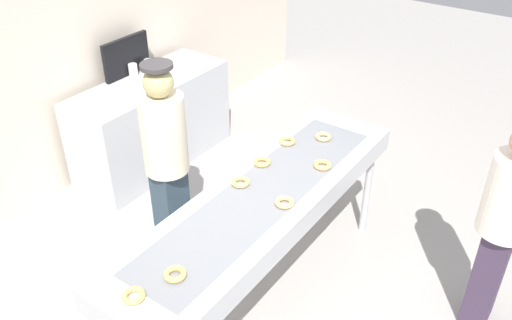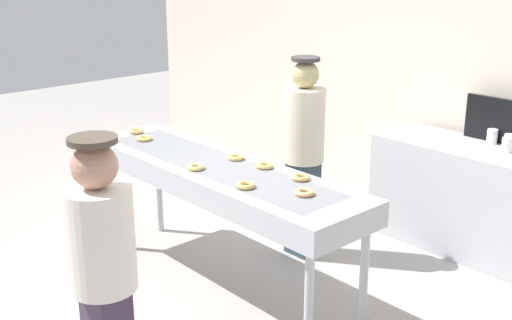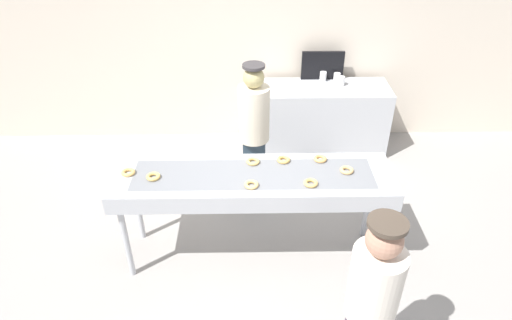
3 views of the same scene
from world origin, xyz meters
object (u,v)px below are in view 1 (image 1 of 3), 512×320
(glazed_donut_5, at_px, (175,274))
(paper_cup_0, at_px, (149,65))
(glazed_donut_1, at_px, (322,165))
(glazed_donut_4, at_px, (284,202))
(paper_cup_1, at_px, (133,70))
(menu_display, at_px, (126,57))
(glazed_donut_2, at_px, (133,296))
(glazed_donut_7, at_px, (240,182))
(fryer_conveyor, at_px, (263,204))
(glazed_donut_3, at_px, (262,162))
(glazed_donut_6, at_px, (323,137))
(glazed_donut_0, at_px, (287,141))
(customer_waiting, at_px, (506,217))
(prep_counter, at_px, (153,123))
(worker_baker, at_px, (166,156))
(paper_cup_2, at_px, (160,67))

(glazed_donut_5, height_order, paper_cup_0, paper_cup_0)
(glazed_donut_1, relative_size, glazed_donut_4, 1.00)
(paper_cup_1, xyz_separation_m, menu_display, (-0.01, 0.06, 0.13))
(glazed_donut_2, relative_size, glazed_donut_7, 1.00)
(glazed_donut_1, distance_m, paper_cup_0, 2.37)
(fryer_conveyor, relative_size, menu_display, 4.60)
(glazed_donut_2, height_order, glazed_donut_3, same)
(glazed_donut_5, distance_m, menu_display, 2.90)
(glazed_donut_6, relative_size, paper_cup_1, 1.02)
(glazed_donut_5, bearing_deg, glazed_donut_3, 12.04)
(fryer_conveyor, xyz_separation_m, glazed_donut_0, (0.63, 0.21, 0.10))
(glazed_donut_7, xyz_separation_m, customer_waiting, (0.76, -1.52, -0.08))
(glazed_donut_5, height_order, prep_counter, glazed_donut_5)
(glazed_donut_0, bearing_deg, glazed_donut_3, -178.44)
(worker_baker, distance_m, paper_cup_0, 1.66)
(glazed_donut_0, relative_size, glazed_donut_4, 1.00)
(glazed_donut_4, xyz_separation_m, prep_counter, (0.94, 2.15, -0.54))
(glazed_donut_3, relative_size, customer_waiting, 0.08)
(fryer_conveyor, height_order, paper_cup_2, paper_cup_2)
(glazed_donut_1, height_order, worker_baker, worker_baker)
(glazed_donut_7, height_order, customer_waiting, customer_waiting)
(glazed_donut_3, bearing_deg, glazed_donut_5, -167.96)
(fryer_conveyor, bearing_deg, glazed_donut_5, -177.21)
(glazed_donut_2, distance_m, glazed_donut_5, 0.24)
(glazed_donut_0, bearing_deg, paper_cup_2, 74.07)
(fryer_conveyor, distance_m, glazed_donut_5, 0.88)
(glazed_donut_3, distance_m, customer_waiting, 1.62)
(glazed_donut_1, distance_m, glazed_donut_2, 1.61)
(prep_counter, distance_m, menu_display, 0.69)
(fryer_conveyor, relative_size, glazed_donut_0, 20.37)
(fryer_conveyor, distance_m, glazed_donut_0, 0.67)
(glazed_donut_2, xyz_separation_m, customer_waiting, (1.86, -1.36, -0.08))
(glazed_donut_5, bearing_deg, paper_cup_1, 50.77)
(fryer_conveyor, height_order, glazed_donut_4, glazed_donut_4)
(glazed_donut_5, height_order, glazed_donut_6, same)
(glazed_donut_2, height_order, paper_cup_1, paper_cup_1)
(customer_waiting, bearing_deg, glazed_donut_0, 100.57)
(glazed_donut_1, relative_size, paper_cup_1, 1.02)
(glazed_donut_7, xyz_separation_m, paper_cup_1, (0.94, 1.99, -0.03))
(menu_display, bearing_deg, glazed_donut_1, -100.17)
(glazed_donut_1, height_order, prep_counter, glazed_donut_1)
(glazed_donut_4, distance_m, paper_cup_1, 2.53)
(glazed_donut_2, xyz_separation_m, paper_cup_0, (2.21, 2.10, -0.03))
(glazed_donut_7, height_order, prep_counter, glazed_donut_7)
(glazed_donut_1, height_order, glazed_donut_5, same)
(glazed_donut_0, distance_m, worker_baker, 0.90)
(paper_cup_0, bearing_deg, fryer_conveyor, -117.39)
(glazed_donut_5, xyz_separation_m, customer_waiting, (1.63, -1.30, -0.08))
(glazed_donut_7, xyz_separation_m, paper_cup_2, (1.14, 1.84, -0.03))
(glazed_donut_3, height_order, paper_cup_1, paper_cup_1)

